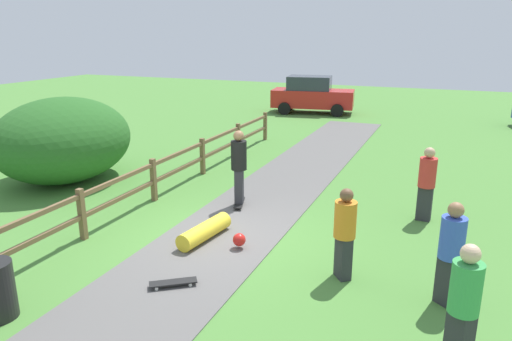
# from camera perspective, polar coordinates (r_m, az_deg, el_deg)

# --- Properties ---
(ground_plane) EXTENTS (60.00, 60.00, 0.00)m
(ground_plane) POSITION_cam_1_polar(r_m,az_deg,el_deg) (10.30, -3.86, -7.68)
(ground_plane) COLOR #4C8438
(asphalt_path) EXTENTS (2.40, 28.00, 0.02)m
(asphalt_path) POSITION_cam_1_polar(r_m,az_deg,el_deg) (10.30, -3.86, -7.63)
(asphalt_path) COLOR #605E5B
(asphalt_path) RESTS_ON ground_plane
(wooden_fence) EXTENTS (0.12, 18.12, 1.10)m
(wooden_fence) POSITION_cam_1_polar(r_m,az_deg,el_deg) (11.39, -15.74, -2.30)
(wooden_fence) COLOR brown
(wooden_fence) RESTS_ON ground_plane
(bush_large) EXTENTS (3.45, 4.14, 2.40)m
(bush_large) POSITION_cam_1_polar(r_m,az_deg,el_deg) (14.70, -21.92, 3.40)
(bush_large) COLOR #286023
(bush_large) RESTS_ON ground_plane
(skater_riding) EXTENTS (0.48, 0.82, 1.89)m
(skater_riding) POSITION_cam_1_polar(r_m,az_deg,el_deg) (11.59, -2.04, 0.75)
(skater_riding) COLOR black
(skater_riding) RESTS_ON asphalt_path
(skater_fallen) EXTENTS (1.24, 1.48, 0.36)m
(skater_fallen) POSITION_cam_1_polar(r_m,az_deg,el_deg) (10.00, -5.78, -7.26)
(skater_fallen) COLOR yellow
(skater_fallen) RESTS_ON asphalt_path
(skateboard_loose) EXTENTS (0.77, 0.63, 0.08)m
(skateboard_loose) POSITION_cam_1_polar(r_m,az_deg,el_deg) (8.44, -9.81, -12.97)
(skateboard_loose) COLOR black
(skateboard_loose) RESTS_ON asphalt_path
(bystander_red) EXTENTS (0.41, 0.41, 1.71)m
(bystander_red) POSITION_cam_1_polar(r_m,az_deg,el_deg) (11.42, 19.63, -1.16)
(bystander_red) COLOR #2D2D33
(bystander_red) RESTS_ON ground_plane
(bystander_orange) EXTENTS (0.53, 0.53, 1.65)m
(bystander_orange) POSITION_cam_1_polar(r_m,az_deg,el_deg) (8.40, 10.50, -6.95)
(bystander_orange) COLOR #2D2D33
(bystander_orange) RESTS_ON ground_plane
(bystander_green) EXTENTS (0.54, 0.54, 1.73)m
(bystander_green) POSITION_cam_1_polar(r_m,az_deg,el_deg) (6.66, 23.47, -14.14)
(bystander_green) COLOR #2D2D33
(bystander_green) RESTS_ON ground_plane
(bystander_blue) EXTENTS (0.53, 0.53, 1.71)m
(bystander_blue) POSITION_cam_1_polar(r_m,az_deg,el_deg) (8.05, 22.16, -8.68)
(bystander_blue) COLOR #2D2D33
(bystander_blue) RESTS_ON ground_plane
(parked_car_red) EXTENTS (4.41, 2.49, 1.92)m
(parked_car_red) POSITION_cam_1_polar(r_m,az_deg,el_deg) (25.59, 6.66, 8.93)
(parked_car_red) COLOR red
(parked_car_red) RESTS_ON ground_plane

